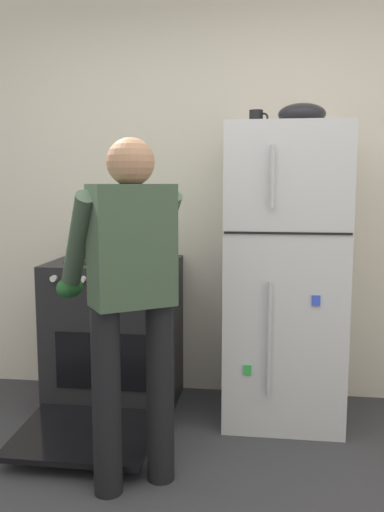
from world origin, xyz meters
TOP-DOWN VIEW (x-y plane):
  - kitchen_wall_back at (0.00, 1.95)m, footprint 6.00×0.10m
  - refrigerator at (0.53, 1.57)m, footprint 0.68×0.72m
  - stove_range at (-0.51, 1.55)m, footprint 0.76×1.23m
  - person_cook at (-0.19, 0.69)m, footprint 0.64×0.66m
  - red_pot at (-0.35, 1.52)m, footprint 0.33×0.23m
  - coffee_mug at (0.35, 1.62)m, footprint 0.11×0.08m
  - pepper_mill at (-0.81, 1.77)m, footprint 0.05×0.05m
  - mixing_bowl at (0.61, 1.57)m, footprint 0.27×0.27m

SIDE VIEW (x-z plane):
  - stove_range at x=-0.51m, z-range -0.01..0.92m
  - refrigerator at x=0.53m, z-range 0.00..1.73m
  - person_cook at x=-0.19m, z-range 0.15..1.75m
  - red_pot at x=-0.35m, z-range 0.94..1.06m
  - pepper_mill at x=-0.81m, z-range 0.93..1.09m
  - kitchen_wall_back at x=0.00m, z-range 0.00..2.70m
  - coffee_mug at x=0.35m, z-range 1.73..1.83m
  - mixing_bowl at x=0.61m, z-range 1.73..1.85m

